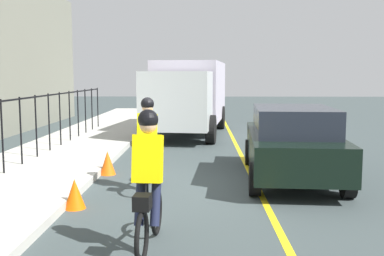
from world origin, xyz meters
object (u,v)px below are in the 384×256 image
cyclist_follow (148,181)px  patrol_sedan (292,142)px  box_truck_background (188,94)px  traffic_cone_far (108,163)px  traffic_cone_near (75,194)px  cyclist_lead (148,144)px

cyclist_follow → patrol_sedan: size_ratio=0.40×
box_truck_background → traffic_cone_far: (-7.34, 1.62, -1.28)m
patrol_sedan → box_truck_background: size_ratio=0.65×
box_truck_background → traffic_cone_near: (-10.01, 1.63, -1.29)m
patrol_sedan → traffic_cone_near: patrol_sedan is taller
cyclist_lead → traffic_cone_near: (-1.35, 1.08, -0.65)m
traffic_cone_near → cyclist_lead: bearing=-38.8°
cyclist_lead → traffic_cone_far: cyclist_lead is taller
traffic_cone_far → patrol_sedan: bearing=-95.3°
box_truck_background → traffic_cone_near: size_ratio=13.49×
box_truck_background → patrol_sedan: bearing=24.4°
box_truck_background → traffic_cone_near: 10.22m
cyclist_lead → patrol_sedan: cyclist_lead is taller
cyclist_lead → box_truck_background: bearing=0.3°
traffic_cone_far → cyclist_follow: bearing=-162.0°
cyclist_follow → traffic_cone_near: size_ratio=3.55×
box_truck_background → cyclist_lead: bearing=3.1°
traffic_cone_near → traffic_cone_far: size_ratio=0.95×
traffic_cone_near → traffic_cone_far: bearing=-0.2°
cyclist_lead → box_truck_background: box_truck_background is taller
cyclist_lead → patrol_sedan: (0.94, -3.02, -0.09)m
traffic_cone_near → patrol_sedan: bearing=-60.8°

